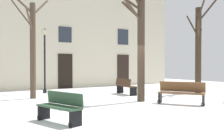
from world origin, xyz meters
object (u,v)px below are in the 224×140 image
streetlamp (45,53)px  bench_back_to_back_right (125,86)px  tree_foreground (199,47)px  tree_center (140,39)px  bench_facing_shops (60,107)px  tree_left_of_center (32,45)px  bench_back_to_back_left (181,93)px

streetlamp → bench_back_to_back_right: bearing=-40.9°
streetlamp → bench_back_to_back_right: size_ratio=2.20×
tree_foreground → tree_center: bearing=-169.0°
bench_facing_shops → bench_back_to_back_right: bearing=113.8°
tree_center → bench_back_to_back_right: 3.66m
tree_left_of_center → streetlamp: 2.48m
streetlamp → bench_facing_shops: bearing=-105.2°
tree_foreground → bench_facing_shops: 10.53m
bench_back_to_back_left → bench_back_to_back_right: size_ratio=1.08×
tree_center → streetlamp: 6.23m
bench_back_to_back_left → tree_foreground: bearing=89.0°
streetlamp → bench_back_to_back_left: size_ratio=2.04×
tree_foreground → streetlamp: tree_foreground is taller
tree_left_of_center → tree_center: size_ratio=1.02×
tree_center → bench_back_to_back_right: (1.08, 2.62, -2.32)m
tree_left_of_center → streetlamp: tree_left_of_center is taller
tree_foreground → bench_facing_shops: tree_foreground is taller
tree_left_of_center → streetlamp: size_ratio=1.39×
tree_center → bench_back_to_back_left: size_ratio=2.78×
bench_back_to_back_right → tree_center: bearing=164.9°
streetlamp → tree_left_of_center: bearing=-121.9°
tree_foreground → streetlamp: 8.97m
tree_center → bench_back_to_back_left: 2.94m
tree_left_of_center → bench_facing_shops: (-0.84, -5.80, -2.13)m
streetlamp → tree_center: bearing=-66.5°
bench_facing_shops → bench_back_to_back_left: bearing=79.8°
tree_foreground → bench_back_to_back_right: tree_foreground is taller
bench_back_to_back_left → bench_facing_shops: 5.57m
tree_left_of_center → tree_center: 5.22m
tree_center → bench_facing_shops: 5.62m
bench_back_to_back_left → bench_facing_shops: bench_back_to_back_left is taller
bench_back_to_back_right → bench_back_to_back_left: bearing=-174.9°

